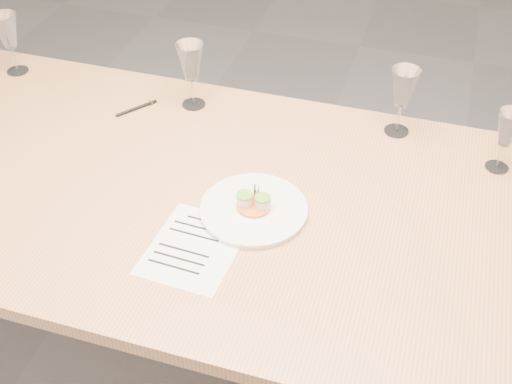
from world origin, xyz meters
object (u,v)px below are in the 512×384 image
(ballpoint_pen, at_px, (137,108))
(wine_glass_2, at_px, (404,89))
(recipe_sheet, at_px, (194,247))
(dining_table, at_px, (230,214))
(wine_glass_0, at_px, (7,32))
(wine_glass_1, at_px, (191,63))
(wine_glass_3, at_px, (508,130))
(dinner_plate, at_px, (254,209))

(ballpoint_pen, relative_size, wine_glass_2, 0.57)
(recipe_sheet, bearing_deg, dining_table, 87.92)
(wine_glass_0, bearing_deg, wine_glass_2, 1.18)
(wine_glass_0, relative_size, wine_glass_1, 0.98)
(wine_glass_2, bearing_deg, recipe_sheet, -122.45)
(dining_table, distance_m, wine_glass_3, 0.76)
(dining_table, relative_size, wine_glass_1, 11.58)
(wine_glass_3, bearing_deg, recipe_sheet, -142.09)
(ballpoint_pen, height_order, wine_glass_1, wine_glass_1)
(wine_glass_0, bearing_deg, dining_table, -23.66)
(dining_table, height_order, wine_glass_2, wine_glass_2)
(wine_glass_2, xyz_separation_m, wine_glass_3, (0.29, -0.09, -0.02))
(dining_table, height_order, wine_glass_1, wine_glass_1)
(dining_table, xyz_separation_m, wine_glass_0, (-0.88, 0.39, 0.21))
(wine_glass_0, distance_m, wine_glass_1, 0.64)
(dining_table, bearing_deg, wine_glass_2, 47.75)
(dinner_plate, distance_m, wine_glass_3, 0.70)
(recipe_sheet, distance_m, wine_glass_3, 0.87)
(recipe_sheet, distance_m, wine_glass_2, 0.75)
(wine_glass_1, bearing_deg, ballpoint_pen, -154.09)
(dining_table, distance_m, wine_glass_2, 0.60)
(dining_table, relative_size, dinner_plate, 8.82)
(wine_glass_2, bearing_deg, wine_glass_1, -176.12)
(dinner_plate, relative_size, ballpoint_pen, 2.32)
(recipe_sheet, relative_size, ballpoint_pen, 2.31)
(wine_glass_2, bearing_deg, ballpoint_pen, -171.32)
(dining_table, relative_size, wine_glass_0, 11.81)
(dinner_plate, relative_size, wine_glass_2, 1.33)
(wine_glass_0, bearing_deg, wine_glass_3, -2.40)
(dinner_plate, distance_m, wine_glass_1, 0.55)
(recipe_sheet, bearing_deg, wine_glass_0, 148.64)
(dinner_plate, xyz_separation_m, ballpoint_pen, (-0.48, 0.34, -0.01))
(dining_table, relative_size, wine_glass_2, 11.72)
(dinner_plate, bearing_deg, dining_table, 150.27)
(wine_glass_0, xyz_separation_m, wine_glass_1, (0.64, -0.02, 0.00))
(recipe_sheet, xyz_separation_m, wine_glass_0, (-0.87, 0.59, 0.14))
(dinner_plate, distance_m, wine_glass_2, 0.56)
(dinner_plate, xyz_separation_m, wine_glass_3, (0.58, 0.37, 0.11))
(recipe_sheet, height_order, wine_glass_0, wine_glass_0)
(wine_glass_0, xyz_separation_m, wine_glass_2, (1.26, 0.03, 0.00))
(dinner_plate, distance_m, wine_glass_0, 1.06)
(dinner_plate, xyz_separation_m, wine_glass_0, (-0.96, 0.43, 0.13))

